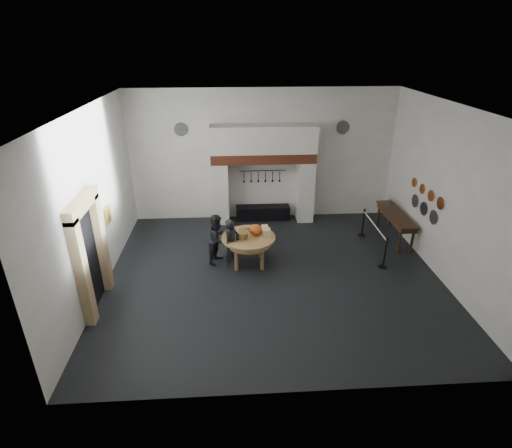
{
  "coord_description": "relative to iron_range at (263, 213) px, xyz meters",
  "views": [
    {
      "loc": [
        -1.07,
        -9.3,
        6.01
      ],
      "look_at": [
        -0.45,
        0.48,
        1.35
      ],
      "focal_mm": 28.0,
      "sensor_mm": 36.0,
      "label": 1
    }
  ],
  "objects": [
    {
      "name": "door_jamb_near",
      "position": [
        -4.38,
        -5.42,
        1.05
      ],
      "size": [
        0.22,
        0.3,
        2.6
      ],
      "primitive_type": "cube",
      "color": "tan",
      "rests_on": "floor"
    },
    {
      "name": "pewter_plate_back_right",
      "position": [
        2.7,
        0.24,
        2.95
      ],
      "size": [
        0.44,
        0.03,
        0.44
      ],
      "primitive_type": "cylinder",
      "rotation": [
        1.57,
        0.0,
        0.0
      ],
      "color": "#4C4C51",
      "rests_on": "wall_back"
    },
    {
      "name": "door_jamb_far",
      "position": [
        -4.38,
        -4.02,
        1.05
      ],
      "size": [
        0.22,
        0.3,
        2.6
      ],
      "primitive_type": "cube",
      "color": "tan",
      "rests_on": "floor"
    },
    {
      "name": "barrier_rope",
      "position": [
        3.16,
        -2.52,
        0.6
      ],
      "size": [
        0.04,
        2.0,
        0.04
      ],
      "primitive_type": "cylinder",
      "rotation": [
        1.57,
        0.0,
        0.0
      ],
      "color": "white",
      "rests_on": "barrier_post_near"
    },
    {
      "name": "cheese_block_big",
      "position": [
        -0.15,
        -3.09,
        0.74
      ],
      "size": [
        0.22,
        0.22,
        0.24
      ],
      "primitive_type": "cube",
      "color": "#D1BB7D",
      "rests_on": "work_table"
    },
    {
      "name": "chimney_pier_left",
      "position": [
        -1.48,
        -0.07,
        0.82
      ],
      "size": [
        0.55,
        0.7,
        2.15
      ],
      "primitive_type": "cube",
      "color": "silver",
      "rests_on": "floor"
    },
    {
      "name": "barrier_post_near",
      "position": [
        3.16,
        -3.52,
        0.2
      ],
      "size": [
        0.05,
        0.05,
        0.9
      ],
      "primitive_type": "cylinder",
      "color": "black",
      "rests_on": "floor"
    },
    {
      "name": "wall_right",
      "position": [
        4.5,
        -3.72,
        2.0
      ],
      "size": [
        0.02,
        8.0,
        4.5
      ],
      "primitive_type": "cube",
      "color": "white",
      "rests_on": "floor"
    },
    {
      "name": "side_table",
      "position": [
        4.1,
        -1.79,
        0.62
      ],
      "size": [
        0.55,
        2.2,
        0.06
      ],
      "primitive_type": "cube",
      "color": "#3D2616",
      "rests_on": "floor"
    },
    {
      "name": "ceiling",
      "position": [
        0.0,
        -3.72,
        4.25
      ],
      "size": [
        9.0,
        8.0,
        0.02
      ],
      "primitive_type": "cube",
      "color": "silver",
      "rests_on": "wall_back"
    },
    {
      "name": "pewter_plate_mid",
      "position": [
        4.46,
        -2.72,
        1.2
      ],
      "size": [
        0.03,
        0.4,
        0.4
      ],
      "primitive_type": "cylinder",
      "rotation": [
        0.0,
        1.57,
        0.0
      ],
      "color": "#4C4C51",
      "rests_on": "wall_right"
    },
    {
      "name": "wicker_basket",
      "position": [
        -0.8,
        -3.19,
        0.73
      ],
      "size": [
        0.39,
        0.39,
        0.22
      ],
      "primitive_type": "cone",
      "rotation": [
        3.14,
        0.0,
        -0.26
      ],
      "color": "#9A6938",
      "rests_on": "work_table"
    },
    {
      "name": "iron_range",
      "position": [
        0.0,
        0.0,
        0.0
      ],
      "size": [
        1.9,
        0.45,
        0.5
      ],
      "primitive_type": "cube",
      "color": "black",
      "rests_on": "floor"
    },
    {
      "name": "pumpkin",
      "position": [
        -0.45,
        -2.94,
        0.78
      ],
      "size": [
        0.36,
        0.36,
        0.31
      ],
      "primitive_type": "ellipsoid",
      "color": "orange",
      "rests_on": "work_table"
    },
    {
      "name": "pewter_plate_left",
      "position": [
        4.46,
        -3.32,
        1.2
      ],
      "size": [
        0.03,
        0.4,
        0.4
      ],
      "primitive_type": "cylinder",
      "rotation": [
        0.0,
        1.57,
        0.0
      ],
      "color": "#4C4C51",
      "rests_on": "wall_right"
    },
    {
      "name": "pewter_plate_right",
      "position": [
        4.46,
        -2.12,
        1.2
      ],
      "size": [
        0.03,
        0.4,
        0.4
      ],
      "primitive_type": "cylinder",
      "rotation": [
        0.0,
        1.57,
        0.0
      ],
      "color": "#4C4C51",
      "rests_on": "wall_right"
    },
    {
      "name": "wall_left",
      "position": [
        -4.5,
        -3.72,
        2.0
      ],
      "size": [
        0.02,
        8.0,
        4.5
      ],
      "primitive_type": "cube",
      "color": "white",
      "rests_on": "floor"
    },
    {
      "name": "hearth_brick_band",
      "position": [
        0.0,
        -0.07,
        2.06
      ],
      "size": [
        3.5,
        0.72,
        0.32
      ],
      "primitive_type": "cube",
      "color": "#9E442B",
      "rests_on": "chimney_pier_left"
    },
    {
      "name": "door_lintel",
      "position": [
        -4.38,
        -4.72,
        2.4
      ],
      "size": [
        0.22,
        1.7,
        0.3
      ],
      "primitive_type": "cube",
      "color": "tan",
      "rests_on": "door_jamb_near"
    },
    {
      "name": "visitor_far",
      "position": [
        -1.52,
        -2.87,
        0.49
      ],
      "size": [
        0.81,
        0.88,
        1.48
      ],
      "primitive_type": "imported",
      "rotation": [
        0.0,
        0.0,
        1.15
      ],
      "color": "black",
      "rests_on": "floor"
    },
    {
      "name": "work_table",
      "position": [
        -0.65,
        -3.04,
        0.59
      ],
      "size": [
        1.86,
        1.86,
        0.07
      ],
      "primitive_type": "cylinder",
      "rotation": [
        0.0,
        0.0,
        -0.26
      ],
      "color": "tan",
      "rests_on": "floor"
    },
    {
      "name": "floor",
      "position": [
        0.0,
        -3.72,
        -0.25
      ],
      "size": [
        9.0,
        8.0,
        0.02
      ],
      "primitive_type": "cube",
      "color": "black",
      "rests_on": "ground"
    },
    {
      "name": "visitor_near",
      "position": [
        -1.12,
        -3.27,
        0.5
      ],
      "size": [
        0.62,
        0.65,
        1.5
      ],
      "primitive_type": "imported",
      "rotation": [
        0.0,
        0.0,
        0.92
      ],
      "color": "black",
      "rests_on": "floor"
    },
    {
      "name": "wall_front",
      "position": [
        0.0,
        -7.72,
        2.0
      ],
      "size": [
        9.0,
        0.02,
        4.5
      ],
      "primitive_type": "cube",
      "color": "white",
      "rests_on": "floor"
    },
    {
      "name": "barrier_post_far",
      "position": [
        3.16,
        -1.52,
        0.2
      ],
      "size": [
        0.05,
        0.05,
        0.9
      ],
      "primitive_type": "cylinder",
      "color": "black",
      "rests_on": "floor"
    },
    {
      "name": "pewter_plate_back_left",
      "position": [
        -2.7,
        0.24,
        2.95
      ],
      "size": [
        0.44,
        0.03,
        0.44
      ],
      "primitive_type": "cylinder",
      "rotation": [
        1.57,
        0.0,
        0.0
      ],
      "color": "#4C4C51",
      "rests_on": "wall_back"
    },
    {
      "name": "cheese_block_small",
      "position": [
        -0.17,
        -2.79,
        0.72
      ],
      "size": [
        0.18,
        0.18,
        0.2
      ],
      "primitive_type": "cube",
      "color": "#FFE998",
      "rests_on": "work_table"
    },
    {
      "name": "chimney_hood",
      "position": [
        0.0,
        -0.07,
        2.67
      ],
      "size": [
        3.5,
        0.7,
        0.9
      ],
      "primitive_type": "cube",
      "color": "silver",
      "rests_on": "hearth_brick_band"
    },
    {
      "name": "chimney_pier_right",
      "position": [
        1.48,
        -0.07,
        0.82
      ],
      "size": [
        0.55,
        0.7,
        2.15
      ],
      "primitive_type": "cube",
      "color": "silver",
      "rests_on": "floor"
    },
    {
      "name": "copper_pan_c",
      "position": [
        4.46,
        -2.42,
        1.7
      ],
      "size": [
        0.03,
        0.3,
        0.3
      ],
      "primitive_type": "cylinder",
      "rotation": [
        0.0,
        1.57,
        0.0
      ],
      "color": "#C6662D",
      "rests_on": "wall_right"
    },
    {
      "name": "wall_plaque",
      "position": [
        -4.45,
        -2.92,
        1.35
      ],
      "size": [
        0.05,
        0.34,
        0.44
      ],
      "primitive_type": "cube",
      "color": "gold",
      "rests_on": "wall_left"
    },
    {
      "name": "copper_pan_b",
      "position": [
        4.46,
        -2.97,
        1.7
      ],
      "size": [
        0.03,
        0.32,
        0.32
      ],
      "primitive_type": "cylinder",
      "rotation": [
        0.0,
        1.57,
        0.0
      ],
      "color": "#C6662D",
      "rests_on": "wall_right"
    },
    {
      "name": "pewter_jug",
      "position": [
        4.1,
        -1.19,
        0.76
      ],
      "size": [
        0.12,
        0.12,
        0.22
      ],
      "primitive_type": "cylinder",
      "color": "#4D4D52",
      "rests_on": "side_table"
    },
    {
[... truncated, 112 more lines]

